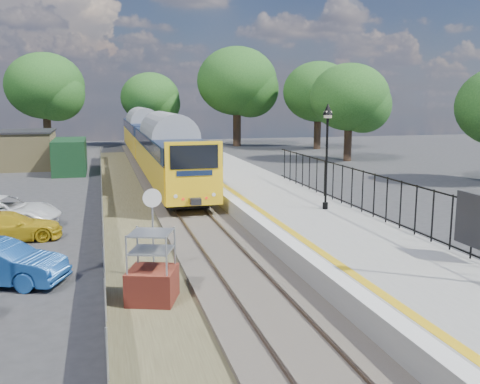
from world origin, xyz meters
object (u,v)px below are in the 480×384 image
object	(u,v)px
brick_plinth	(152,269)
car_yellow	(9,226)
victorian_lamp_north	(327,131)
speed_sign	(153,218)
car_white	(1,212)
train	(152,140)

from	to	relation	value
brick_plinth	car_yellow	world-z (taller)	brick_plinth
victorian_lamp_north	speed_sign	distance (m)	9.59
car_white	train	bearing A→B (deg)	-10.69
train	speed_sign	world-z (taller)	train
train	brick_plinth	distance (m)	30.42
victorian_lamp_north	brick_plinth	distance (m)	11.19
brick_plinth	car_white	xyz separation A→B (m)	(-5.67, 10.71, -0.29)
train	brick_plinth	xyz separation A→B (m)	(-2.91, -30.25, -1.34)
victorian_lamp_north	train	distance (m)	24.07
speed_sign	car_white	xyz separation A→B (m)	(-5.91, 8.69, -1.30)
train	speed_sign	xyz separation A→B (m)	(-2.67, -28.22, -0.33)
victorian_lamp_north	car_white	size ratio (longest dim) A/B	0.90
car_yellow	speed_sign	bearing A→B (deg)	-143.49
victorian_lamp_north	train	size ratio (longest dim) A/B	0.11
car_yellow	train	bearing A→B (deg)	-23.28
brick_plinth	car_yellow	size ratio (longest dim) A/B	0.51
train	car_white	size ratio (longest dim) A/B	7.96
victorian_lamp_north	speed_sign	world-z (taller)	victorian_lamp_north
train	brick_plinth	bearing A→B (deg)	-95.49
train	car_yellow	world-z (taller)	train
victorian_lamp_north	speed_sign	xyz separation A→B (m)	(-7.97, -4.83, -2.29)
train	car_white	world-z (taller)	train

